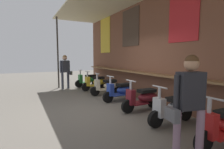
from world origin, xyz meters
name	(u,v)px	position (x,y,z in m)	size (l,w,h in m)	color
ground_plane	(103,109)	(0.00, 0.00, 0.00)	(30.60, 30.60, 0.00)	#605B54
market_stall_facade	(150,41)	(0.01, 1.84, 2.19)	(10.93, 2.71, 3.94)	brown
scooter_green	(89,80)	(-4.17, 1.08, 0.39)	(0.49, 1.40, 0.97)	#237533
scooter_yellow	(96,82)	(-3.05, 1.08, 0.39)	(0.49, 1.40, 0.97)	gold
scooter_cream	(107,86)	(-1.82, 1.08, 0.39)	(0.46, 1.40, 0.97)	beige
scooter_blue	(121,90)	(-0.66, 1.08, 0.39)	(0.49, 1.40, 0.97)	#233D9E
scooter_maroon	(144,98)	(0.66, 1.08, 0.39)	(0.46, 1.40, 0.97)	maroon
scooter_silver	(174,108)	(1.83, 1.08, 0.39)	(0.46, 1.40, 0.97)	#B2B5BA
shopper_with_handbag	(65,68)	(-4.12, -0.20, 1.07)	(0.45, 0.67, 1.74)	#383D4C
shopper_browsing	(189,97)	(2.99, 0.09, 1.02)	(0.36, 0.67, 1.67)	gray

